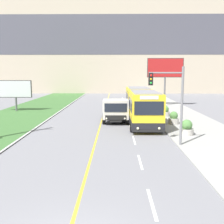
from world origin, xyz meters
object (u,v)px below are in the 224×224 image
object	(u,v)px
planter_round_second	(174,118)
planter_round_third	(165,112)
billboard_large	(165,70)
planter_round_near	(187,128)
traffic_light_mast	(171,96)
dump_truck	(116,110)
billboard_small	(15,90)
planter_round_far	(158,106)
city_bus	(141,105)

from	to	relation	value
planter_round_second	planter_round_third	world-z (taller)	planter_round_third
billboard_large	planter_round_near	bearing A→B (deg)	-95.28
traffic_light_mast	planter_round_third	bearing A→B (deg)	80.94
dump_truck	planter_round_near	xyz separation A→B (m)	(5.46, -5.75, -0.58)
billboard_small	planter_round_far	xyz separation A→B (m)	(18.13, 0.09, -2.12)
billboard_large	planter_round_second	xyz separation A→B (m)	(-1.74, -14.07, -4.71)
billboard_large	planter_round_far	xyz separation A→B (m)	(-1.72, -5.22, -4.71)
city_bus	planter_round_near	world-z (taller)	city_bus
planter_round_second	planter_round_far	size ratio (longest dim) A/B	0.98
billboard_small	city_bus	bearing A→B (deg)	-25.12
planter_round_far	traffic_light_mast	bearing A→B (deg)	-96.55
traffic_light_mast	planter_round_near	bearing A→B (deg)	56.57
planter_round_third	billboard_large	bearing A→B (deg)	79.95
planter_round_near	planter_round_far	world-z (taller)	same
city_bus	planter_round_third	xyz separation A→B (m)	(2.93, 2.80, -1.04)
planter_round_third	planter_round_far	distance (m)	4.43
billboard_large	traffic_light_mast	bearing A→B (deg)	-99.51
billboard_small	planter_round_second	world-z (taller)	billboard_small
planter_round_second	planter_round_third	distance (m)	4.43
dump_truck	traffic_light_mast	distance (m)	9.54
dump_truck	planter_round_third	size ratio (longest dim) A/B	5.21
traffic_light_mast	billboard_small	size ratio (longest dim) A/B	1.26
billboard_large	dump_truck	bearing A→B (deg)	-119.34
dump_truck	city_bus	bearing A→B (deg)	6.96
billboard_small	planter_round_far	size ratio (longest dim) A/B	3.46
billboard_small	planter_round_third	xyz separation A→B (m)	(18.14, -4.34, -2.12)
planter_round_second	planter_round_far	xyz separation A→B (m)	(0.02, 8.85, 0.01)
planter_round_third	planter_round_far	bearing A→B (deg)	90.16
traffic_light_mast	dump_truck	bearing A→B (deg)	112.77
city_bus	billboard_small	size ratio (longest dim) A/B	2.96
planter_round_third	planter_round_far	size ratio (longest dim) A/B	0.99
billboard_large	planter_round_near	world-z (taller)	billboard_large
planter_round_near	planter_round_far	size ratio (longest dim) A/B	1.00
planter_round_third	planter_round_near	bearing A→B (deg)	-89.99
planter_round_far	billboard_large	bearing A→B (deg)	71.75
planter_round_far	dump_truck	bearing A→B (deg)	-125.87
city_bus	planter_round_far	world-z (taller)	city_bus
planter_round_second	planter_round_far	distance (m)	8.85
planter_round_near	planter_round_third	xyz separation A→B (m)	(-0.00, 8.85, -0.01)
planter_round_second	city_bus	bearing A→B (deg)	150.64
planter_round_far	planter_round_third	bearing A→B (deg)	-89.84
billboard_small	dump_truck	bearing A→B (deg)	-30.40
traffic_light_mast	planter_round_second	size ratio (longest dim) A/B	4.44
city_bus	planter_round_third	size ratio (longest dim) A/B	10.39
billboard_small	planter_round_second	size ratio (longest dim) A/B	3.52
planter_round_near	billboard_large	bearing A→B (deg)	84.72
city_bus	planter_round_second	distance (m)	3.48
billboard_small	planter_round_third	world-z (taller)	billboard_small
traffic_light_mast	planter_round_second	distance (m)	7.96
billboard_large	billboard_small	size ratio (longest dim) A/B	1.68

